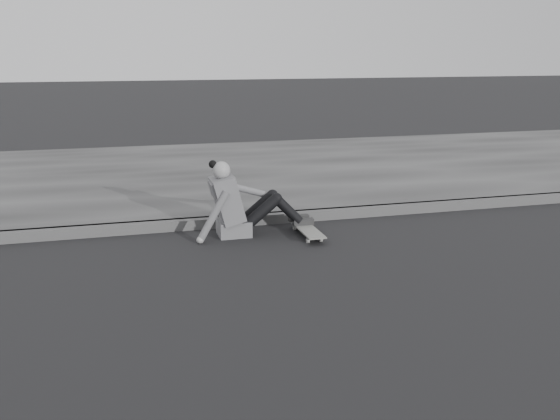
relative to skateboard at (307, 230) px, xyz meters
The scene contains 5 objects.
ground 2.31m from the skateboard, 56.89° to the right, with size 80.00×80.00×0.00m, color black.
curb 1.42m from the skateboard, 27.04° to the left, with size 24.00×0.16×0.12m, color #454545.
sidewalk 3.88m from the skateboard, 70.99° to the left, with size 24.00×6.00×0.12m, color #393939.
skateboard is the anchor object (origin of this frame).
seated_woman 0.83m from the skateboard, 161.47° to the left, with size 1.38×0.46×0.88m.
Camera 1 is at (-3.36, -4.54, 2.06)m, focal length 40.00 mm.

